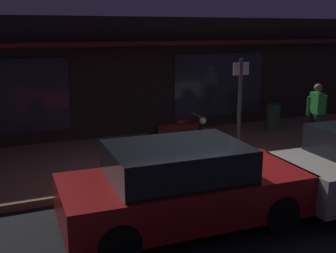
% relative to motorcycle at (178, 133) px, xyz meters
% --- Properties ---
extents(ground_plane, '(60.00, 60.00, 0.00)m').
position_rel_motorcycle_xyz_m(ground_plane, '(-0.71, -2.77, -0.65)').
color(ground_plane, black).
extents(sidewalk_slab, '(18.00, 4.00, 0.15)m').
position_rel_motorcycle_xyz_m(sidewalk_slab, '(-0.71, 0.23, -0.57)').
color(sidewalk_slab, '#8C6047').
rests_on(sidewalk_slab, ground_plane).
extents(storefront_building, '(18.00, 3.30, 3.60)m').
position_rel_motorcycle_xyz_m(storefront_building, '(-0.71, 3.61, 1.16)').
color(storefront_building, black).
rests_on(storefront_building, ground_plane).
extents(motorcycle, '(1.70, 0.55, 0.97)m').
position_rel_motorcycle_xyz_m(motorcycle, '(0.00, 0.00, 0.00)').
color(motorcycle, black).
rests_on(motorcycle, sidewalk_slab).
extents(person_bystander, '(0.62, 0.40, 1.67)m').
position_rel_motorcycle_xyz_m(person_bystander, '(3.80, -0.77, 0.38)').
color(person_bystander, '#28232D').
rests_on(person_bystander, sidewalk_slab).
extents(sign_post, '(0.44, 0.09, 2.40)m').
position_rel_motorcycle_xyz_m(sign_post, '(1.35, -0.72, 0.86)').
color(sign_post, '#47474C').
rests_on(sign_post, sidewalk_slab).
extents(trash_bin, '(0.48, 0.48, 0.93)m').
position_rel_motorcycle_xyz_m(trash_bin, '(3.71, 0.98, -0.03)').
color(trash_bin, '#2D4C33').
rests_on(trash_bin, sidewalk_slab).
extents(parked_car_near, '(4.17, 1.92, 1.42)m').
position_rel_motorcycle_xyz_m(parked_car_near, '(-1.51, -3.46, 0.06)').
color(parked_car_near, black).
rests_on(parked_car_near, ground_plane).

